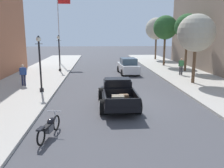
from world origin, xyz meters
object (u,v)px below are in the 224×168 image
object	(u,v)px
hotrod_truck_black	(117,93)
street_lamp_far	(59,50)
pedestrian_sidewalk_left	(23,74)
street_tree_second	(188,27)
street_tree_third	(165,28)
street_tree_farthest	(156,29)
street_tree_nearest	(196,33)
flagpole	(60,21)
pedestrian_sidewalk_right	(181,65)
motorcycle_parked	(49,127)
street_lamp_near	(40,60)
car_background_white	(128,66)

from	to	relation	value
hotrod_truck_black	street_lamp_far	bearing A→B (deg)	112.49
pedestrian_sidewalk_left	street_lamp_far	world-z (taller)	street_lamp_far
pedestrian_sidewalk_left	street_tree_second	world-z (taller)	street_tree_second
hotrod_truck_black	street_tree_third	distance (m)	18.61
street_tree_farthest	pedestrian_sidewalk_left	bearing A→B (deg)	-128.32
street_tree_nearest	flagpole	bearing A→B (deg)	131.98
pedestrian_sidewalk_left	pedestrian_sidewalk_right	distance (m)	14.52
pedestrian_sidewalk_right	street_tree_nearest	world-z (taller)	street_tree_nearest
hotrod_truck_black	motorcycle_parked	xyz separation A→B (m)	(-3.10, -4.21, -0.31)
hotrod_truck_black	street_tree_nearest	xyz separation A→B (m)	(6.73, 5.41, 3.40)
pedestrian_sidewalk_right	street_tree_farthest	bearing A→B (deg)	85.51
street_tree_second	street_tree_third	world-z (taller)	street_tree_third
street_tree_nearest	street_tree_farthest	size ratio (longest dim) A/B	0.85
pedestrian_sidewalk_left	street_tree_second	xyz separation A→B (m)	(15.35, 6.73, 3.73)
street_tree_nearest	street_tree_farthest	world-z (taller)	street_tree_farthest
hotrod_truck_black	pedestrian_sidewalk_left	bearing A→B (deg)	143.19
street_lamp_near	street_tree_second	size ratio (longest dim) A/B	0.63
car_background_white	street_lamp_far	world-z (taller)	street_lamp_far
street_lamp_near	street_lamp_far	xyz separation A→B (m)	(-0.16, 9.47, 0.00)
pedestrian_sidewalk_left	street_tree_second	size ratio (longest dim) A/B	0.27
motorcycle_parked	flagpole	bearing A→B (deg)	96.92
pedestrian_sidewalk_left	street_lamp_near	size ratio (longest dim) A/B	0.43
pedestrian_sidewalk_left	street_tree_third	size ratio (longest dim) A/B	0.26
street_tree_second	street_lamp_far	bearing A→B (deg)	177.17
street_lamp_near	street_tree_nearest	size ratio (longest dim) A/B	0.70
flagpole	street_tree_second	world-z (taller)	flagpole
car_background_white	pedestrian_sidewalk_left	xyz separation A→B (m)	(-8.97, -6.09, 0.32)
hotrod_truck_black	car_background_white	distance (m)	11.43
street_lamp_near	street_tree_third	xyz separation A→B (m)	(12.48, 13.48, 2.50)
motorcycle_parked	pedestrian_sidewalk_right	xyz separation A→B (m)	(10.17, 13.43, 0.64)
motorcycle_parked	street_lamp_far	distance (m)	16.99
car_background_white	pedestrian_sidewalk_right	bearing A→B (deg)	-22.07
pedestrian_sidewalk_right	street_tree_nearest	size ratio (longest dim) A/B	0.30
pedestrian_sidewalk_left	street_lamp_near	bearing A→B (deg)	-48.45
pedestrian_sidewalk_right	street_tree_farthest	size ratio (longest dim) A/B	0.25
street_tree_second	street_tree_third	distance (m)	4.80
car_background_white	street_lamp_near	xyz separation A→B (m)	(-7.14, -8.16, 1.62)
street_lamp_near	street_tree_nearest	world-z (taller)	street_tree_nearest
motorcycle_parked	pedestrian_sidewalk_right	distance (m)	16.85
street_lamp_near	flagpole	bearing A→B (deg)	93.29
motorcycle_parked	street_tree_second	bearing A→B (deg)	54.22
motorcycle_parked	street_lamp_near	bearing A→B (deg)	104.87
street_lamp_far	car_background_white	bearing A→B (deg)	-10.19
street_lamp_far	street_tree_third	size ratio (longest dim) A/B	0.62
pedestrian_sidewalk_right	street_tree_second	world-z (taller)	street_tree_second
pedestrian_sidewalk_right	street_tree_second	bearing A→B (deg)	61.85
pedestrian_sidewalk_left	flagpole	world-z (taller)	flagpole
street_tree_nearest	street_tree_second	xyz separation A→B (m)	(1.76, 6.46, 0.66)
street_lamp_far	pedestrian_sidewalk_right	bearing A→B (deg)	-15.17
pedestrian_sidewalk_right	flagpole	bearing A→B (deg)	141.67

